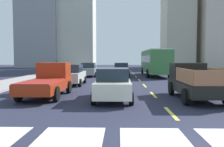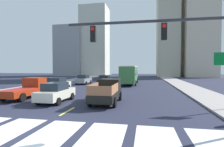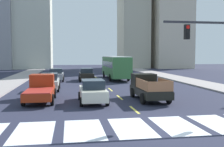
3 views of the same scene
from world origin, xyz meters
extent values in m
cube|color=gray|center=(-11.63, 18.00, 0.07)|extent=(3.71, 110.00, 0.15)
cube|color=#E0D04B|center=(0.00, 4.00, 0.00)|extent=(0.16, 2.40, 0.01)
cube|color=#E0D04B|center=(0.00, 9.00, 0.00)|extent=(0.16, 2.40, 0.01)
cube|color=#E0D04B|center=(0.00, 14.00, 0.00)|extent=(0.16, 2.40, 0.01)
cube|color=#E0D04B|center=(0.00, 19.00, 0.00)|extent=(0.16, 2.40, 0.01)
cube|color=#E0D04B|center=(0.00, 24.00, 0.00)|extent=(0.16, 2.40, 0.01)
cube|color=#E0D04B|center=(0.00, 29.00, 0.00)|extent=(0.16, 2.40, 0.01)
cube|color=#E0D04B|center=(0.00, 34.00, 0.00)|extent=(0.16, 2.40, 0.01)
cube|color=#E0D04B|center=(0.00, 39.00, 0.00)|extent=(0.16, 2.40, 0.01)
cube|color=black|center=(2.04, 7.32, 0.68)|extent=(1.96, 5.20, 0.56)
cube|color=black|center=(2.04, 9.02, 1.46)|extent=(1.84, 1.60, 1.00)
cube|color=#19232D|center=(2.04, 9.46, 1.64)|extent=(1.72, 0.08, 0.56)
cube|color=black|center=(2.04, 6.37, 0.99)|extent=(1.84, 3.30, 0.06)
cylinder|color=black|center=(1.06, 8.88, 0.40)|extent=(0.22, 0.80, 0.80)
cylinder|color=black|center=(3.02, 8.88, 0.40)|extent=(0.22, 0.80, 0.80)
cylinder|color=black|center=(1.06, 5.76, 0.40)|extent=(0.22, 0.80, 0.80)
cube|color=#976241|center=(1.14, 6.37, 1.37)|extent=(0.06, 3.17, 0.70)
cube|color=#976241|center=(2.94, 6.37, 1.37)|extent=(0.06, 3.17, 0.70)
cube|color=#976241|center=(2.04, 4.79, 1.37)|extent=(1.80, 0.06, 0.70)
cube|color=#9D2A0F|center=(-6.31, 7.97, 0.68)|extent=(1.96, 5.20, 0.56)
cube|color=#9D2A0F|center=(-6.31, 9.67, 1.46)|extent=(1.84, 1.60, 1.00)
cube|color=#19232D|center=(-6.31, 10.11, 1.64)|extent=(1.72, 0.08, 0.56)
cube|color=maroon|center=(-6.31, 7.02, 0.99)|extent=(1.84, 3.30, 0.06)
cylinder|color=black|center=(-7.29, 9.53, 0.40)|extent=(0.22, 0.80, 0.80)
cylinder|color=black|center=(-5.33, 9.53, 0.40)|extent=(0.22, 0.80, 0.80)
cylinder|color=black|center=(-7.29, 6.41, 0.40)|extent=(0.22, 0.80, 0.80)
cylinder|color=black|center=(-5.33, 6.41, 0.40)|extent=(0.22, 0.80, 0.80)
cube|color=#3A753C|center=(2.49, 25.24, 1.85)|extent=(2.50, 10.80, 2.70)
cube|color=#19232D|center=(2.49, 25.24, 2.20)|extent=(2.52, 9.94, 0.80)
cube|color=silver|center=(2.49, 25.24, 3.26)|extent=(2.40, 10.37, 0.12)
cylinder|color=black|center=(1.24, 28.59, 0.50)|extent=(0.22, 1.00, 1.00)
cylinder|color=black|center=(3.74, 28.59, 0.50)|extent=(0.22, 1.00, 1.00)
cylinder|color=black|center=(1.24, 22.27, 0.50)|extent=(0.22, 1.00, 1.00)
cylinder|color=black|center=(3.74, 22.27, 0.50)|extent=(0.22, 1.00, 1.00)
cube|color=black|center=(-1.84, 23.66, 0.70)|extent=(1.80, 4.40, 0.76)
cube|color=#1E2833|center=(-1.84, 23.51, 1.40)|extent=(1.58, 2.11, 0.64)
cylinder|color=black|center=(-2.74, 25.03, 0.32)|extent=(0.22, 0.64, 0.64)
cylinder|color=black|center=(-0.94, 25.03, 0.32)|extent=(0.22, 0.64, 0.64)
cylinder|color=black|center=(-2.74, 22.30, 0.32)|extent=(0.22, 0.64, 0.64)
cylinder|color=black|center=(-0.94, 22.30, 0.32)|extent=(0.22, 0.64, 0.64)
cube|color=gray|center=(-5.84, 23.80, 0.70)|extent=(1.80, 4.40, 0.76)
cube|color=#1E2833|center=(-5.84, 23.65, 1.40)|extent=(1.58, 2.11, 0.64)
cylinder|color=black|center=(-6.74, 25.17, 0.32)|extent=(0.22, 0.64, 0.64)
cylinder|color=black|center=(-4.94, 25.17, 0.32)|extent=(0.22, 0.64, 0.64)
cylinder|color=black|center=(-6.74, 22.44, 0.32)|extent=(0.22, 0.64, 0.64)
cylinder|color=black|center=(-4.94, 22.44, 0.32)|extent=(0.22, 0.64, 0.64)
cube|color=beige|center=(-2.43, 6.99, 0.70)|extent=(1.80, 4.40, 0.76)
cube|color=#1E2833|center=(-2.43, 6.84, 1.40)|extent=(1.58, 2.11, 0.64)
cylinder|color=black|center=(-3.33, 8.35, 0.32)|extent=(0.22, 0.64, 0.64)
cylinder|color=black|center=(-1.53, 8.35, 0.32)|extent=(0.22, 0.64, 0.64)
cylinder|color=black|center=(-3.33, 5.63, 0.32)|extent=(0.22, 0.64, 0.64)
cylinder|color=black|center=(-1.53, 5.63, 0.32)|extent=(0.22, 0.64, 0.64)
cube|color=silver|center=(-6.09, 14.39, 0.70)|extent=(1.80, 4.40, 0.76)
cube|color=#1E2833|center=(-6.09, 14.24, 1.40)|extent=(1.58, 2.11, 0.64)
cylinder|color=black|center=(-6.99, 15.76, 0.32)|extent=(0.22, 0.64, 0.64)
cylinder|color=black|center=(-5.19, 15.76, 0.32)|extent=(0.22, 0.64, 0.64)
cylinder|color=black|center=(-6.99, 13.03, 0.32)|extent=(0.22, 0.64, 0.64)
cylinder|color=black|center=(-5.19, 13.03, 0.32)|extent=(0.22, 0.64, 0.64)
cube|color=beige|center=(-13.35, 57.36, 12.73)|extent=(9.75, 8.58, 25.46)
cube|color=gray|center=(-22.51, 55.76, 9.25)|extent=(10.29, 7.43, 18.49)
cube|color=#AFAA95|center=(12.87, 57.00, 15.13)|extent=(7.00, 9.58, 30.26)
camera|label=1|loc=(-2.13, -5.73, 2.22)|focal=38.55mm
camera|label=2|loc=(5.28, -7.52, 3.03)|focal=28.61mm
camera|label=3|loc=(-4.14, -12.43, 3.56)|focal=42.44mm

